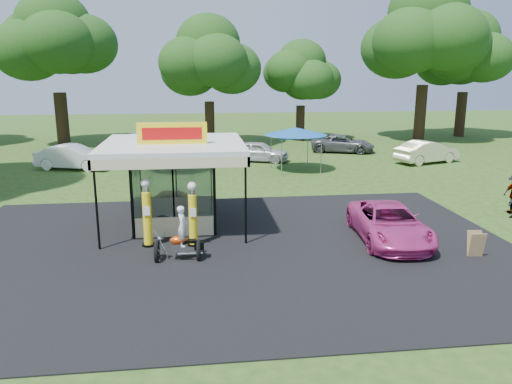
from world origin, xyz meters
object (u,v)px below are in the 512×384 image
bg_car_b (201,151)px  bg_car_d (343,144)px  pink_sedan (389,223)px  tent_east (296,132)px  kiosk_car (178,200)px  tent_west (164,130)px  motorcycle (181,239)px  bg_car_e (427,152)px  a_frame_sign (476,244)px  bg_car_a (73,157)px  gas_station_kiosk (175,182)px  gas_pump_right (193,216)px  bg_car_c (259,151)px  gas_pump_left (147,214)px

bg_car_b → bg_car_d: bg_car_b is taller
pink_sedan → tent_east: (-0.77, 13.46, 1.76)m
kiosk_car → tent_west: size_ratio=0.70×
motorcycle → bg_car_b: motorcycle is taller
motorcycle → bg_car_e: size_ratio=0.42×
a_frame_sign → tent_west: (-11.02, 16.06, 2.10)m
motorcycle → bg_car_a: (-7.10, 16.61, 0.03)m
bg_car_a → kiosk_car: bearing=-130.5°
bg_car_b → tent_west: (-2.25, -3.41, 1.83)m
pink_sedan → bg_car_e: bg_car_e is taller
bg_car_b → gas_station_kiosk: bearing=-171.7°
gas_pump_right → bg_car_b: gas_pump_right is taller
a_frame_sign → tent_west: tent_west is taller
bg_car_a → bg_car_d: 19.39m
bg_car_c → tent_east: tent_east is taller
pink_sedan → bg_car_e: (8.59, 15.00, 0.08)m
motorcycle → bg_car_a: motorcycle is taller
gas_pump_right → gas_pump_left: bearing=175.1°
motorcycle → tent_west: bearing=95.7°
gas_station_kiosk → bg_car_e: gas_station_kiosk is taller
pink_sedan → tent_west: tent_west is taller
gas_station_kiosk → bg_car_a: gas_station_kiosk is taller
motorcycle → bg_car_b: 18.57m
bg_car_c → pink_sedan: bearing=-151.4°
bg_car_a → bg_car_e: size_ratio=1.03×
bg_car_e → tent_east: (-9.36, -1.55, 1.68)m
gas_pump_right → bg_car_d: bearing=60.2°
bg_car_a → bg_car_b: 8.28m
bg_car_b → bg_car_d: size_ratio=1.04×
motorcycle → bg_car_c: size_ratio=0.47×
motorcycle → bg_car_a: bearing=113.9°
gas_station_kiosk → bg_car_d: gas_station_kiosk is taller
pink_sedan → bg_car_a: (-14.56, 15.62, 0.10)m
bg_car_d → tent_east: bearing=162.7°
pink_sedan → bg_car_c: (-2.60, 16.93, 0.02)m
gas_station_kiosk → bg_car_b: 14.80m
pink_sedan → tent_west: bearing=126.3°
a_frame_sign → bg_car_c: (-4.85, 18.84, 0.25)m
gas_pump_left → pink_sedan: gas_pump_left is taller
gas_station_kiosk → gas_pump_right: bearing=-74.7°
bg_car_b → bg_car_c: size_ratio=1.21×
a_frame_sign → bg_car_c: bg_car_c is taller
motorcycle → kiosk_car: size_ratio=0.68×
a_frame_sign → bg_car_e: size_ratio=0.19×
pink_sedan → gas_pump_left: bearing=-178.6°
pink_sedan → bg_car_d: 20.62m
pink_sedan → bg_car_c: bearing=103.2°
gas_station_kiosk → kiosk_car: gas_station_kiosk is taller
gas_station_kiosk → kiosk_car: 2.56m
bg_car_e → tent_west: tent_west is taller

